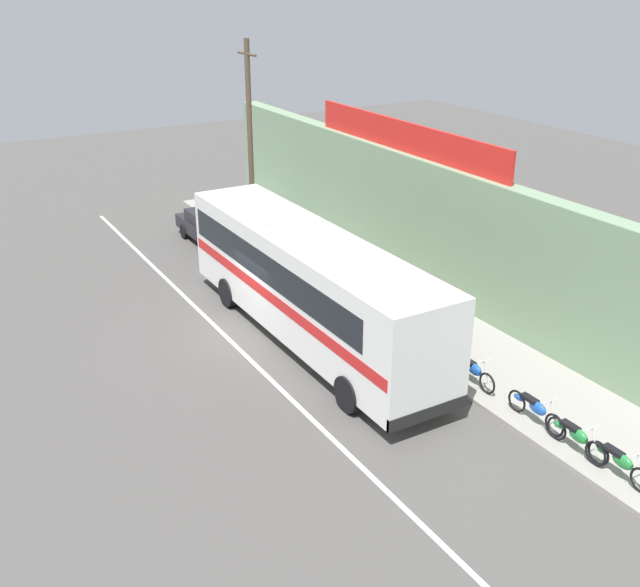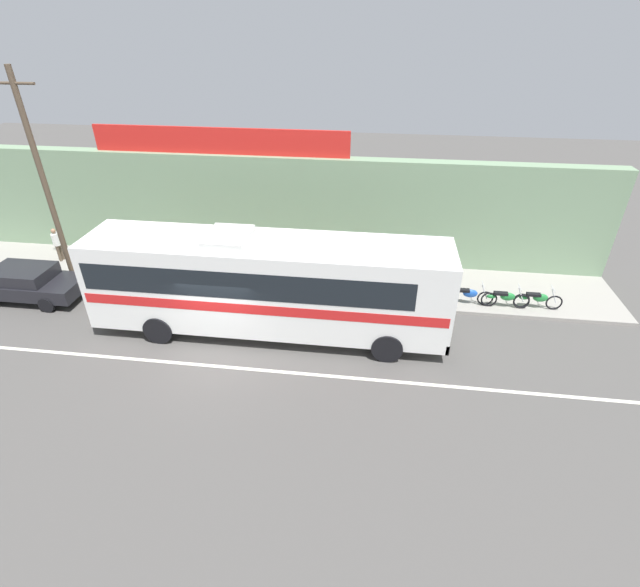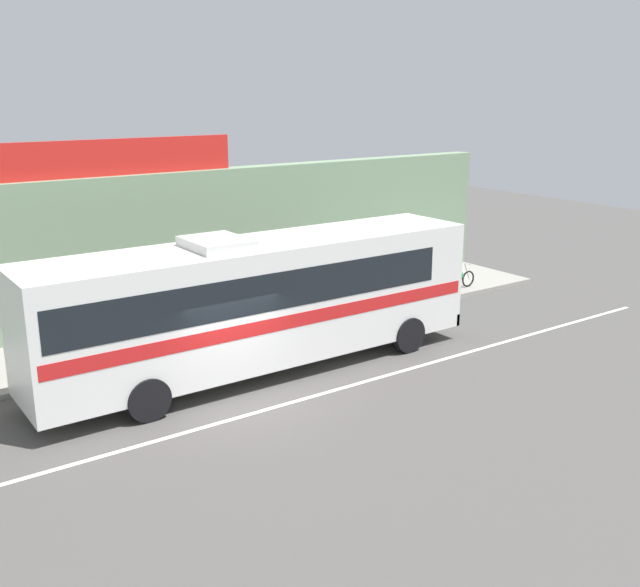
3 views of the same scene
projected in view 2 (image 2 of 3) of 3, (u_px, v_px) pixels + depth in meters
name	position (u px, v px, depth m)	size (l,w,h in m)	color
ground_plane	(219.00, 351.00, 16.03)	(70.00, 70.00, 0.00)	#4F4C49
sidewalk_slab	(256.00, 277.00, 20.40)	(30.00, 3.60, 0.14)	gray
storefront_facade	(264.00, 209.00, 21.03)	(30.00, 0.70, 4.80)	gray
storefront_billboard	(219.00, 141.00, 19.70)	(11.18, 0.12, 1.10)	red
road_center_stripe	(211.00, 366.00, 15.34)	(30.00, 0.14, 0.01)	silver
intercity_bus	(265.00, 281.00, 16.01)	(12.40, 2.62, 3.78)	white
parked_car	(27.00, 282.00, 18.62)	(4.38, 1.87, 1.37)	black
utility_pole	(44.00, 181.00, 17.89)	(1.60, 0.22, 8.37)	brown
motorcycle_orange	(406.00, 291.00, 18.37)	(1.84, 0.56, 0.94)	black
motorcycle_black	(538.00, 299.00, 17.87)	(1.83, 0.56, 0.94)	black
motorcycle_purple	(467.00, 295.00, 18.14)	(1.94, 0.56, 0.94)	black
motorcycle_red	(505.00, 298.00, 17.94)	(1.83, 0.56, 0.94)	black
pedestrian_by_curb	(57.00, 242.00, 21.16)	(0.30, 0.48, 1.57)	brown
pedestrian_near_shop	(340.00, 266.00, 19.16)	(0.30, 0.48, 1.57)	black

